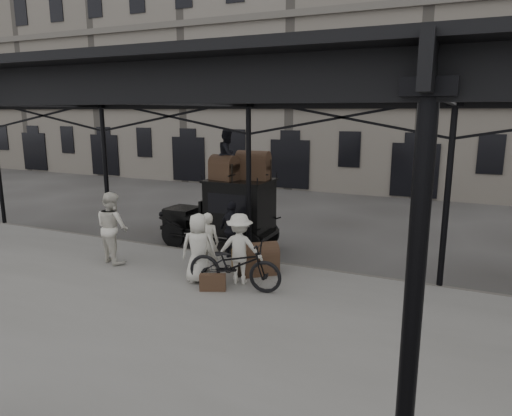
{
  "coord_description": "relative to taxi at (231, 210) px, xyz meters",
  "views": [
    {
      "loc": [
        5.23,
        -9.09,
        4.2
      ],
      "look_at": [
        0.4,
        1.6,
        1.7
      ],
      "focal_mm": 32.0,
      "sensor_mm": 36.0,
      "label": 1
    }
  ],
  "objects": [
    {
      "name": "ground",
      "position": [
        1.14,
        -3.12,
        -1.2
      ],
      "size": [
        120.0,
        120.0,
        0.0
      ],
      "primitive_type": "plane",
      "color": "#383533",
      "rests_on": "ground"
    },
    {
      "name": "platform",
      "position": [
        1.14,
        -5.12,
        -1.13
      ],
      "size": [
        28.0,
        8.0,
        0.15
      ],
      "primitive_type": "cube",
      "color": "slate",
      "rests_on": "ground"
    },
    {
      "name": "canopy",
      "position": [
        1.14,
        -4.84,
        3.39
      ],
      "size": [
        22.5,
        9.0,
        4.74
      ],
      "color": "black",
      "rests_on": "ground"
    },
    {
      "name": "building_frontage",
      "position": [
        1.14,
        14.88,
        5.8
      ],
      "size": [
        64.0,
        8.0,
        14.0
      ],
      "primitive_type": "cube",
      "color": "slate",
      "rests_on": "ground"
    },
    {
      "name": "taxi",
      "position": [
        0.0,
        0.0,
        0.0
      ],
      "size": [
        3.65,
        1.55,
        2.18
      ],
      "color": "black",
      "rests_on": "ground"
    },
    {
      "name": "porter_left",
      "position": [
        0.66,
        -2.55,
        -0.28
      ],
      "size": [
        0.66,
        0.55,
        1.56
      ],
      "primitive_type": "imported",
      "rotation": [
        0.0,
        0.0,
        3.51
      ],
      "color": "silver",
      "rests_on": "platform"
    },
    {
      "name": "porter_midleft",
      "position": [
        -2.09,
        -2.93,
        -0.08
      ],
      "size": [
        1.14,
        1.02,
        1.94
      ],
      "primitive_type": "imported",
      "rotation": [
        0.0,
        0.0,
        2.79
      ],
      "color": "silver",
      "rests_on": "platform"
    },
    {
      "name": "porter_centre",
      "position": [
        0.81,
        -3.25,
        -0.21
      ],
      "size": [
        0.97,
        0.81,
        1.68
      ],
      "primitive_type": "imported",
      "rotation": [
        0.0,
        0.0,
        3.54
      ],
      "color": "beige",
      "rests_on": "platform"
    },
    {
      "name": "porter_official",
      "position": [
        0.71,
        -1.32,
        -0.24
      ],
      "size": [
        1.03,
        0.77,
        1.62
      ],
      "primitive_type": "imported",
      "rotation": [
        0.0,
        0.0,
        2.69
      ],
      "color": "black",
      "rests_on": "platform"
    },
    {
      "name": "porter_right",
      "position": [
        1.75,
        -2.92,
        -0.2
      ],
      "size": [
        1.22,
        0.89,
        1.7
      ],
      "primitive_type": "imported",
      "rotation": [
        0.0,
        0.0,
        3.4
      ],
      "color": "beige",
      "rests_on": "platform"
    },
    {
      "name": "bicycle",
      "position": [
        1.81,
        -3.31,
        -0.47
      ],
      "size": [
        2.31,
        1.05,
        1.17
      ],
      "primitive_type": "imported",
      "rotation": [
        0.0,
        0.0,
        1.7
      ],
      "color": "black",
      "rests_on": "platform"
    },
    {
      "name": "porter_roof",
      "position": [
        -0.03,
        -0.1,
        1.72
      ],
      "size": [
        0.66,
        0.79,
        1.49
      ],
      "primitive_type": "imported",
      "rotation": [
        0.0,
        0.0,
        1.71
      ],
      "color": "black",
      "rests_on": "taxi"
    },
    {
      "name": "steamer_trunk_roof_near",
      "position": [
        -0.08,
        -0.25,
        1.29
      ],
      "size": [
        0.95,
        0.71,
        0.62
      ],
      "primitive_type": null,
      "rotation": [
        0.0,
        0.0,
        -0.24
      ],
      "color": "#462B20",
      "rests_on": "taxi"
    },
    {
      "name": "steamer_trunk_roof_far",
      "position": [
        0.67,
        0.2,
        1.34
      ],
      "size": [
        1.02,
        0.67,
        0.72
      ],
      "primitive_type": null,
      "rotation": [
        0.0,
        0.0,
        0.07
      ],
      "color": "#462B20",
      "rests_on": "taxi"
    },
    {
      "name": "steamer_trunk_platform",
      "position": [
        1.91,
        -2.14,
        -0.71
      ],
      "size": [
        1.07,
        1.03,
        0.68
      ],
      "primitive_type": null,
      "rotation": [
        0.0,
        0.0,
        0.7
      ],
      "color": "#462B20",
      "rests_on": "platform"
    },
    {
      "name": "wicker_hamper",
      "position": [
        1.39,
        -1.87,
        -0.8
      ],
      "size": [
        0.7,
        0.6,
        0.5
      ],
      "primitive_type": "cube",
      "rotation": [
        0.0,
        0.0,
        -0.29
      ],
      "color": "olive",
      "rests_on": "platform"
    },
    {
      "name": "suitcase_upright",
      "position": [
        1.61,
        -1.53,
        -0.83
      ],
      "size": [
        0.3,
        0.62,
        0.45
      ],
      "primitive_type": "cube",
      "rotation": [
        0.0,
        0.0,
        0.26
      ],
      "color": "#462B20",
      "rests_on": "platform"
    },
    {
      "name": "suitcase_flat",
      "position": [
        1.4,
        -3.63,
        -0.85
      ],
      "size": [
        0.61,
        0.38,
        0.4
      ],
      "primitive_type": "cube",
      "rotation": [
        0.0,
        0.0,
        0.41
      ],
      "color": "#462B20",
      "rests_on": "platform"
    }
  ]
}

